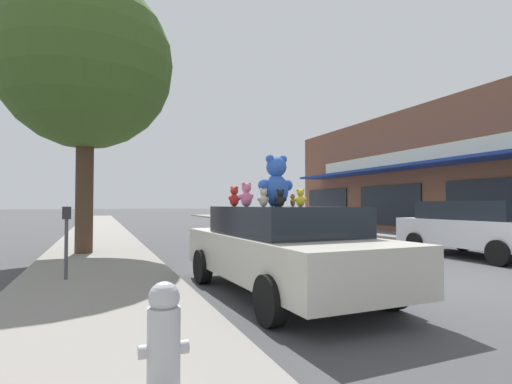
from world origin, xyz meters
TOP-DOWN VIEW (x-y plane):
  - ground_plane at (0.00, 0.00)m, footprint 260.00×260.00m
  - sidewalk_near at (-6.17, 0.00)m, footprint 2.73×90.00m
  - plush_art_car at (-3.43, 0.50)m, footprint 2.18×4.60m
  - teddy_bear_giant at (-3.59, 0.41)m, footprint 0.60×0.37m
  - teddy_bear_brown at (-2.88, 1.24)m, footprint 0.15×0.16m
  - teddy_bear_green at (-3.16, 1.30)m, footprint 0.20×0.18m
  - teddy_bear_teal at (-3.42, 0.95)m, footprint 0.18×0.12m
  - teddy_bear_black at (-3.66, 0.11)m, footprint 0.20×0.14m
  - teddy_bear_white at (-3.24, 1.05)m, footprint 0.17×0.22m
  - teddy_bear_cream at (-3.85, 0.32)m, footprint 0.21×0.13m
  - teddy_bear_red at (-3.98, 1.32)m, footprint 0.22×0.25m
  - teddy_bear_yellow at (-3.53, -0.28)m, footprint 0.20×0.14m
  - teddy_bear_pink at (-4.08, 0.44)m, footprint 0.29×0.19m
  - parked_car_far_center at (3.44, 2.61)m, footprint 2.08×4.22m
  - street_tree at (-6.55, 6.49)m, footprint 4.67×4.67m
  - fire_hydrant at (-5.77, -2.55)m, footprint 0.33×0.22m
  - parking_meter at (-6.70, 2.45)m, footprint 0.14×0.10m

SIDE VIEW (x-z plane):
  - ground_plane at x=0.00m, z-range 0.00..0.00m
  - sidewalk_near at x=-6.17m, z-range 0.00..0.13m
  - fire_hydrant at x=-5.77m, z-range 0.13..0.92m
  - plush_art_car at x=-3.43m, z-range 0.05..1.45m
  - parked_car_far_center at x=3.44m, z-range 0.06..1.59m
  - parking_meter at x=-6.70m, z-range 0.30..1.57m
  - teddy_bear_brown at x=-2.88m, z-range 1.40..1.63m
  - teddy_bear_teal at x=-3.42m, z-range 1.40..1.63m
  - teddy_bear_yellow at x=-3.53m, z-range 1.40..1.66m
  - teddy_bear_black at x=-3.66m, z-range 1.40..1.66m
  - teddy_bear_cream at x=-3.85m, z-range 1.40..1.68m
  - teddy_bear_green at x=-3.16m, z-range 1.40..1.68m
  - teddy_bear_white at x=-3.24m, z-range 1.40..1.68m
  - teddy_bear_red at x=-3.98m, z-range 1.39..1.75m
  - teddy_bear_pink at x=-4.08m, z-range 1.39..1.77m
  - teddy_bear_giant at x=-3.59m, z-range 1.39..2.20m
  - street_tree at x=-6.55m, z-range 1.52..9.03m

